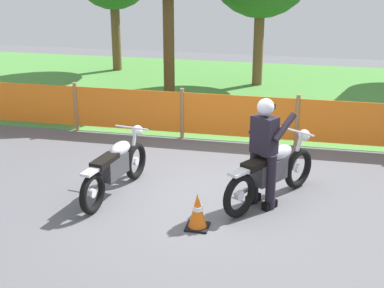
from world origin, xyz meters
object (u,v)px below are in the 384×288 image
at_px(traffic_cone, 197,211).
at_px(rider_lead, 264,149).
at_px(motorcycle_lead, 271,172).
at_px(motorcycle_trailing, 115,167).

bearing_deg(traffic_cone, rider_lead, 48.60).
height_order(motorcycle_lead, traffic_cone, motorcycle_lead).
xyz_separation_m(motorcycle_trailing, traffic_cone, (1.49, -0.83, -0.20)).
xyz_separation_m(motorcycle_lead, rider_lead, (-0.11, -0.18, 0.43)).
relative_size(motorcycle_trailing, traffic_cone, 3.80).
bearing_deg(traffic_cone, motorcycle_trailing, 151.05).
bearing_deg(motorcycle_trailing, rider_lead, -77.98).
bearing_deg(rider_lead, traffic_cone, 171.44).
distance_m(motorcycle_lead, rider_lead, 0.47).
height_order(motorcycle_lead, motorcycle_trailing, motorcycle_lead).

